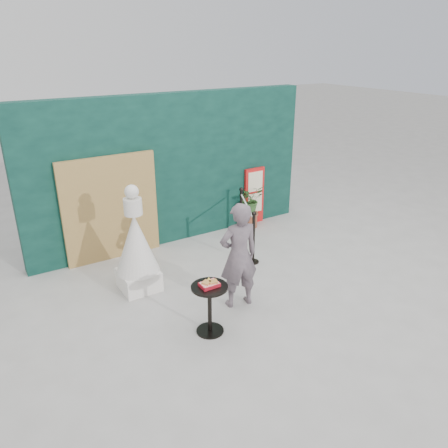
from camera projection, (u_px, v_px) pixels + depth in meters
ground at (264, 307)px, 6.90m from camera, size 60.00×60.00×0.00m
back_wall at (173, 170)px, 8.79m from camera, size 6.00×0.30×3.00m
bamboo_fence at (111, 209)px, 8.13m from camera, size 1.80×0.08×2.00m
woman at (239, 256)px, 6.66m from camera, size 0.68×0.50×1.71m
menu_board at (254, 196)px, 9.89m from camera, size 0.50×0.07×1.30m
statue at (136, 248)px, 7.14m from camera, size 0.72×0.72×1.84m
cafe_table at (210, 302)px, 6.13m from camera, size 0.52×0.52×0.75m
food_basket at (209, 284)px, 6.02m from camera, size 0.26×0.19×0.11m
planter at (250, 203)px, 9.69m from camera, size 0.57×0.50×0.98m
stanchion_barrier at (247, 224)px, 8.77m from camera, size 0.84×1.54×1.03m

